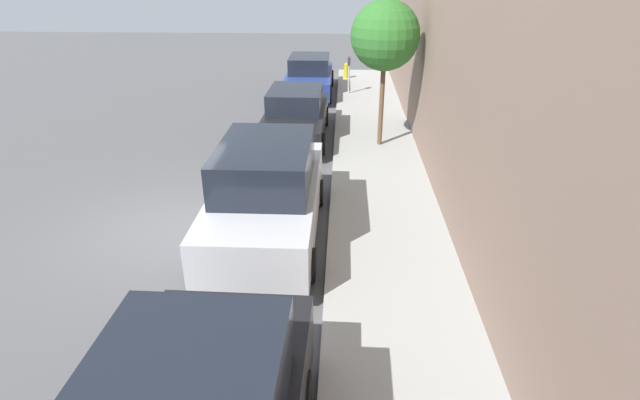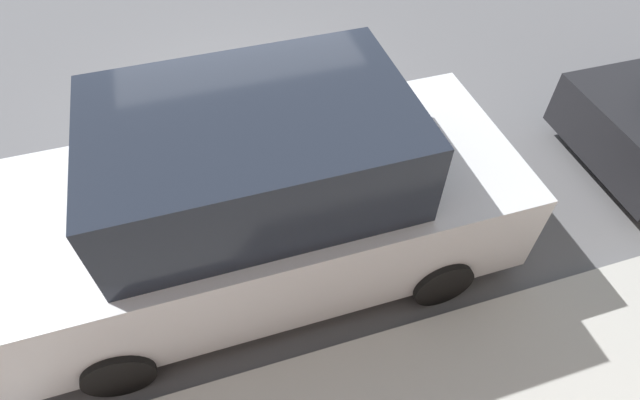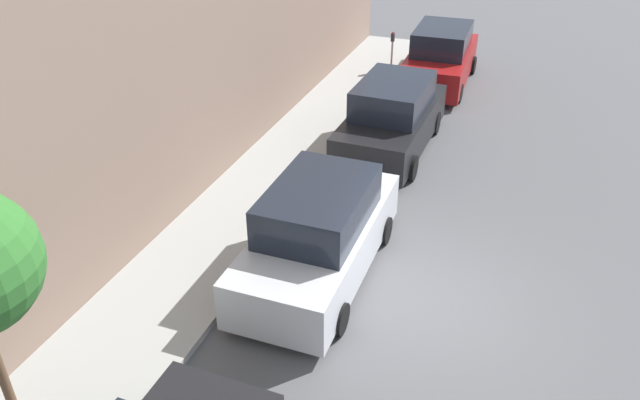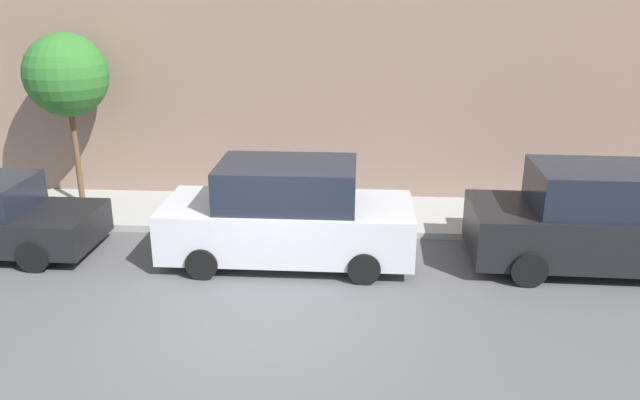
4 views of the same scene
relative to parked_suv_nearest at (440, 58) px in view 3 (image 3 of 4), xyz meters
name	(u,v)px [view 3 (image 3 of 4)]	position (x,y,z in m)	size (l,w,h in m)	color
ground_plane	(430,303)	(-2.15, 11.70, -0.93)	(60.00, 60.00, 0.00)	#515154
sidewalk	(208,249)	(2.56, 11.70, -0.86)	(2.43, 32.00, 0.15)	#9E9E99
parked_suv_nearest	(440,58)	(0.00, 0.00, 0.00)	(2.10, 4.86, 1.98)	maroon
parked_suv_second	(392,118)	(0.23, 5.62, 0.00)	(2.08, 4.84, 1.98)	black
parked_suv_third	(319,234)	(0.14, 11.54, 0.00)	(2.08, 4.80, 1.98)	#B7BABF
parking_meter_near	(392,47)	(1.80, -0.35, 0.08)	(0.11, 0.15, 1.40)	#ADADB2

